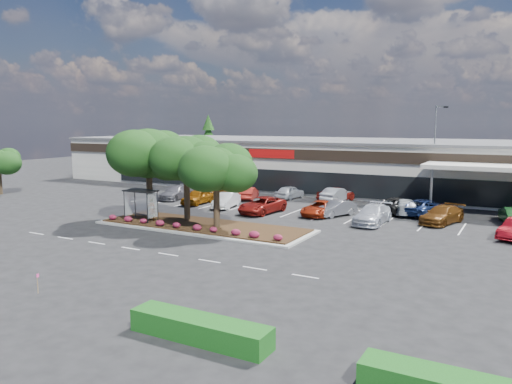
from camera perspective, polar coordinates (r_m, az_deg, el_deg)
The scene contains 31 objects.
ground at distance 36.49m, azimuth -7.04°, elevation -5.51°, with size 160.00×160.00×0.00m, color black.
retail_store at distance 66.20m, azimuth 10.42°, elevation 3.22°, with size 80.40×25.20×6.25m.
landscape_island at distance 40.77m, azimuth -6.03°, elevation -3.89°, with size 18.00×6.00×0.26m.
lane_markings at distance 45.21m, azimuth 0.57°, elevation -2.82°, with size 33.12×20.06×0.01m.
shrub_row at distance 39.03m, azimuth -7.80°, elevation -3.87°, with size 17.00×0.80×0.50m, color maroon, non-canonical shape.
bus_shelter at distance 42.96m, azimuth -12.91°, elevation -0.49°, with size 2.75×1.55×2.59m.
island_tree_west at distance 44.21m, azimuth -12.14°, elevation 2.25°, with size 7.20×7.20×7.89m, color #0E360E, non-canonical shape.
island_tree_mid at distance 42.60m, azimuth -7.94°, elevation 1.76°, with size 6.60×6.60×7.32m, color #0E360E, non-canonical shape.
island_tree_east at distance 39.14m, azimuth -4.55°, elevation 0.67°, with size 5.80×5.80×6.50m, color #0E360E, non-canonical shape.
hedge_south_east at distance 20.34m, azimuth -6.44°, elevation -15.27°, with size 6.00×1.30×0.90m, color #114711.
conifer_north_west at distance 90.45m, azimuth -5.45°, elevation 5.72°, with size 4.40×4.40×10.00m, color #0E360E.
person_waiting at distance 42.86m, azimuth -11.84°, elevation -1.94°, with size 0.70×0.46×1.92m, color #594C47.
light_pole at distance 55.09m, azimuth 19.74°, elevation 3.41°, with size 1.43×0.56×10.23m.
survey_stake at distance 27.39m, azimuth -23.69°, elevation -9.28°, with size 0.07×0.14×1.02m.
car_0 at distance 56.16m, azimuth -9.12°, elevation -0.05°, with size 2.07×5.10×1.48m, color #595860.
car_1 at distance 52.48m, azimuth -6.67°, elevation -0.53°, with size 1.83×4.54×1.55m, color #814509.
car_2 at distance 49.88m, azimuth -3.42°, elevation -0.97°, with size 1.56×4.49×1.48m, color white.
car_3 at distance 46.81m, azimuth 0.69°, elevation -1.52°, with size 2.52×5.47×1.52m, color maroon.
car_4 at distance 45.96m, azimuth 7.35°, elevation -1.87°, with size 2.24×4.85×1.35m, color #9E290F.
car_5 at distance 45.97m, azimuth 9.11°, elevation -1.86°, with size 1.49×4.28×1.41m, color slate.
car_6 at distance 43.07m, azimuth 13.18°, elevation -2.51°, with size 2.22×5.47×1.59m, color silver.
car_7 at distance 44.85m, azimuth 20.49°, elevation -2.46°, with size 2.10×5.16×1.50m, color brown.
car_9 at distance 57.40m, azimuth -2.58°, elevation 0.20°, with size 2.04×5.01×1.45m, color brown.
car_10 at distance 55.28m, azimuth -0.80°, elevation -0.14°, with size 1.45×4.15×1.37m, color maroon.
car_11 at distance 55.93m, azimuth 3.87°, elevation -0.00°, with size 1.75×4.34×1.48m, color #B6BAC2.
car_12 at distance 54.40m, azimuth 9.17°, elevation -0.29°, with size 1.61×4.61×1.52m, color #9B9EA5.
car_13 at distance 54.85m, azimuth 9.17°, elevation -0.17°, with size 1.91×4.75×1.62m, color maroon.
car_14 at distance 48.79m, azimuth 15.96°, elevation -1.46°, with size 2.45×5.32×1.48m, color black.
car_15 at distance 48.25m, azimuth 16.67°, elevation -1.60°, with size 2.05×5.04×1.46m, color #AFB7BB.
car_16 at distance 48.04m, azimuth 18.67°, elevation -1.68°, with size 2.55×5.53×1.54m, color navy.
car_17 at distance 47.30m, azimuth 27.23°, elevation -2.36°, with size 1.52×4.36×1.44m, color #194B1D.
Camera 1 is at (20.88, -28.71, 8.45)m, focal length 35.00 mm.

